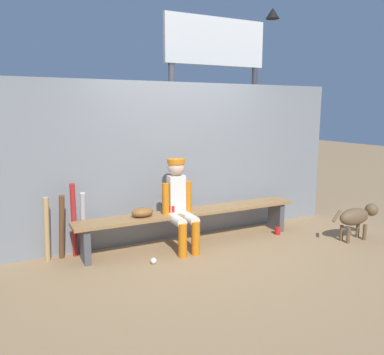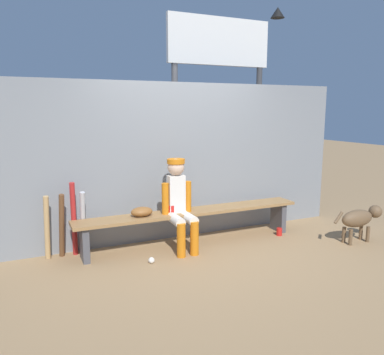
% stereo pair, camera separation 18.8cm
% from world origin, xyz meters
% --- Properties ---
extents(ground_plane, '(30.00, 30.00, 0.00)m').
position_xyz_m(ground_plane, '(0.00, 0.00, 0.00)').
color(ground_plane, '#9E7A51').
extents(chainlink_fence, '(5.13, 0.03, 2.18)m').
position_xyz_m(chainlink_fence, '(0.00, 0.37, 1.09)').
color(chainlink_fence, gray).
rests_on(chainlink_fence, ground_plane).
extents(dugout_bench, '(3.15, 0.36, 0.47)m').
position_xyz_m(dugout_bench, '(0.00, 0.00, 0.38)').
color(dugout_bench, olive).
rests_on(dugout_bench, ground_plane).
extents(player_seated, '(0.41, 0.55, 1.18)m').
position_xyz_m(player_seated, '(-0.23, -0.11, 0.65)').
color(player_seated, silver).
rests_on(player_seated, ground_plane).
extents(baseball_glove, '(0.28, 0.20, 0.12)m').
position_xyz_m(baseball_glove, '(-0.70, 0.00, 0.53)').
color(baseball_glove, brown).
rests_on(baseball_glove, dugout_bench).
extents(bat_aluminum_silver, '(0.07, 0.23, 0.82)m').
position_xyz_m(bat_aluminum_silver, '(-1.40, 0.23, 0.41)').
color(bat_aluminum_silver, '#B7B7BC').
rests_on(bat_aluminum_silver, ground_plane).
extents(bat_aluminum_red, '(0.08, 0.18, 0.95)m').
position_xyz_m(bat_aluminum_red, '(-1.51, 0.20, 0.47)').
color(bat_aluminum_red, '#B22323').
rests_on(bat_aluminum_red, ground_plane).
extents(bat_wood_dark, '(0.10, 0.21, 0.82)m').
position_xyz_m(bat_wood_dark, '(-1.66, 0.20, 0.41)').
color(bat_wood_dark, brown).
rests_on(bat_wood_dark, ground_plane).
extents(bat_wood_tan, '(0.09, 0.16, 0.80)m').
position_xyz_m(bat_wood_tan, '(-1.83, 0.21, 0.40)').
color(bat_wood_tan, tan).
rests_on(bat_wood_tan, ground_plane).
extents(baseball, '(0.07, 0.07, 0.07)m').
position_xyz_m(baseball, '(-0.72, -0.42, 0.04)').
color(baseball, white).
rests_on(baseball, ground_plane).
extents(cup_on_ground, '(0.08, 0.08, 0.11)m').
position_xyz_m(cup_on_ground, '(1.30, -0.20, 0.06)').
color(cup_on_ground, red).
rests_on(cup_on_ground, ground_plane).
extents(cup_on_bench, '(0.08, 0.08, 0.11)m').
position_xyz_m(cup_on_bench, '(-0.31, -0.03, 0.52)').
color(cup_on_bench, red).
rests_on(cup_on_bench, dugout_bench).
extents(scoreboard, '(2.12, 0.27, 3.54)m').
position_xyz_m(scoreboard, '(1.16, 1.30, 2.47)').
color(scoreboard, '#3F3F42').
rests_on(scoreboard, ground_plane).
extents(dog, '(0.84, 0.20, 0.49)m').
position_xyz_m(dog, '(2.14, -0.88, 0.34)').
color(dog, brown).
rests_on(dog, ground_plane).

